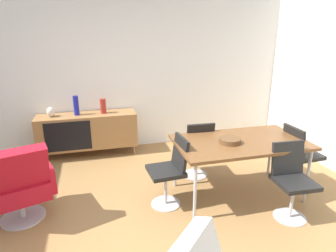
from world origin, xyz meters
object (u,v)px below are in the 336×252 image
(dining_chair_front_right, at_px, (292,178))
(vase_sculptural_dark, at_px, (51,112))
(sideboard, at_px, (88,130))
(dining_chair_far_end, at_px, (299,154))
(dining_table, at_px, (240,144))
(dining_chair_near_window, at_px, (171,169))
(lounge_chair_red, at_px, (18,184))
(vase_cobalt, at_px, (76,105))
(dining_chair_back_left, at_px, (197,147))
(vase_ceramic_small, at_px, (103,106))
(wooden_bowl_on_table, at_px, (230,141))

(dining_chair_front_right, bearing_deg, vase_sculptural_dark, 139.61)
(sideboard, height_order, dining_chair_far_end, dining_chair_far_end)
(dining_table, distance_m, dining_chair_near_window, 0.92)
(vase_sculptural_dark, bearing_deg, dining_table, -36.59)
(dining_chair_near_window, distance_m, lounge_chair_red, 1.68)
(dining_table, bearing_deg, dining_chair_near_window, 179.72)
(vase_cobalt, relative_size, dining_chair_back_left, 0.37)
(dining_table, height_order, dining_chair_back_left, dining_chair_back_left)
(vase_cobalt, xyz_separation_m, dining_chair_near_window, (1.10, -1.77, -0.41))
(dining_chair_far_end, relative_size, lounge_chair_red, 0.90)
(vase_sculptural_dark, relative_size, vase_ceramic_small, 0.65)
(dining_table, relative_size, dining_chair_back_left, 1.87)
(vase_cobalt, relative_size, dining_chair_front_right, 0.37)
(vase_cobalt, bearing_deg, dining_table, -41.66)
(sideboard, relative_size, dining_chair_near_window, 1.87)
(vase_cobalt, height_order, lounge_chair_red, vase_cobalt)
(vase_sculptural_dark, xyz_separation_m, vase_ceramic_small, (0.82, 0.00, 0.04))
(sideboard, height_order, vase_sculptural_dark, vase_sculptural_dark)
(wooden_bowl_on_table, bearing_deg, sideboard, 133.12)
(lounge_chair_red, bearing_deg, vase_cobalt, 71.07)
(dining_chair_near_window, bearing_deg, wooden_bowl_on_table, -2.77)
(dining_chair_near_window, bearing_deg, vase_cobalt, 121.93)
(vase_sculptural_dark, distance_m, dining_table, 2.97)
(sideboard, relative_size, vase_cobalt, 5.06)
(wooden_bowl_on_table, height_order, dining_chair_far_end, dining_chair_far_end)
(wooden_bowl_on_table, bearing_deg, vase_sculptural_dark, 140.99)
(vase_sculptural_dark, bearing_deg, dining_chair_front_right, -40.39)
(lounge_chair_red, bearing_deg, vase_ceramic_small, 59.28)
(dining_chair_back_left, bearing_deg, vase_sculptural_dark, 149.21)
(vase_ceramic_small, distance_m, dining_chair_far_end, 3.05)
(dining_table, xyz_separation_m, wooden_bowl_on_table, (-0.16, -0.03, 0.07))
(dining_table, xyz_separation_m, dining_chair_near_window, (-0.89, 0.00, -0.23))
(dining_chair_far_end, relative_size, dining_chair_back_left, 1.00)
(vase_sculptural_dark, relative_size, dining_chair_front_right, 0.18)
(wooden_bowl_on_table, bearing_deg, dining_chair_near_window, 177.23)
(vase_ceramic_small, distance_m, wooden_bowl_on_table, 2.28)
(dining_chair_back_left, bearing_deg, sideboard, 141.01)
(dining_table, bearing_deg, dining_chair_far_end, -0.15)
(vase_sculptural_dark, relative_size, dining_chair_far_end, 0.18)
(dining_table, bearing_deg, dining_chair_back_left, 122.21)
(vase_cobalt, bearing_deg, vase_ceramic_small, 0.00)
(vase_sculptural_dark, xyz_separation_m, dining_chair_near_window, (1.49, -1.77, -0.33))
(vase_cobalt, xyz_separation_m, dining_chair_front_right, (2.34, -2.33, -0.41))
(vase_cobalt, height_order, vase_ceramic_small, vase_cobalt)
(dining_chair_back_left, bearing_deg, dining_table, -57.79)
(vase_sculptural_dark, height_order, dining_chair_far_end, vase_sculptural_dark)
(dining_chair_back_left, xyz_separation_m, dining_chair_near_window, (-0.54, -0.55, 0.00))
(sideboard, relative_size, dining_table, 1.00)
(vase_ceramic_small, bearing_deg, vase_cobalt, 180.00)
(dining_table, bearing_deg, sideboard, 136.23)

